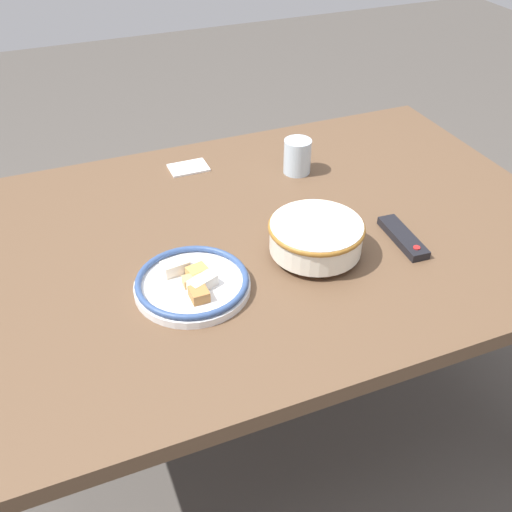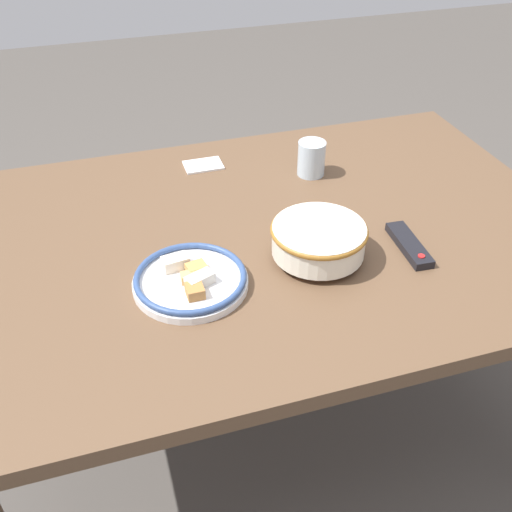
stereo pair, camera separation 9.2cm
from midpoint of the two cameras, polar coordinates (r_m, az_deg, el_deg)
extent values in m
plane|color=#4C4742|center=(1.99, 2.43, -14.59)|extent=(8.00, 8.00, 0.00)
cube|color=brown|center=(1.51, 3.09, 1.79)|extent=(1.54, 1.05, 0.04)
cylinder|color=brown|center=(2.32, 15.46, 3.76)|extent=(0.06, 0.06, 0.67)
cylinder|color=brown|center=(2.04, -20.82, -2.75)|extent=(0.06, 0.06, 0.67)
cylinder|color=silver|center=(1.42, 7.72, 0.10)|extent=(0.10, 0.10, 0.02)
cylinder|color=silver|center=(1.39, 7.87, 1.51)|extent=(0.22, 0.22, 0.07)
cylinder|color=#B75B23|center=(1.39, 7.85, 1.34)|extent=(0.19, 0.19, 0.06)
torus|color=#936023|center=(1.38, 7.96, 2.42)|extent=(0.22, 0.22, 0.01)
cylinder|color=white|center=(1.32, -4.27, -2.60)|extent=(0.26, 0.26, 0.02)
torus|color=#334C7F|center=(1.31, -4.30, -2.06)|extent=(0.25, 0.25, 0.01)
cube|color=tan|center=(1.31, -4.09, -2.05)|extent=(0.05, 0.03, 0.02)
cube|color=tan|center=(1.31, -3.70, -2.03)|extent=(0.04, 0.06, 0.02)
cube|color=tan|center=(1.33, -3.72, -1.26)|extent=(0.05, 0.04, 0.02)
cube|color=silver|center=(1.29, -3.34, -2.33)|extent=(0.07, 0.05, 0.03)
cube|color=silver|center=(1.35, -5.75, -0.67)|extent=(0.06, 0.04, 0.03)
cube|color=#B2753D|center=(1.27, -3.78, -3.39)|extent=(0.04, 0.04, 0.02)
cube|color=black|center=(1.49, 16.10, 0.98)|extent=(0.06, 0.18, 0.02)
cylinder|color=red|center=(1.44, 17.26, -0.05)|extent=(0.02, 0.02, 0.00)
cylinder|color=silver|center=(1.73, 6.84, 9.19)|extent=(0.08, 0.08, 0.10)
cube|color=white|center=(1.78, -3.56, 8.60)|extent=(0.11, 0.08, 0.01)
camera|label=1|loc=(0.05, -88.03, 1.49)|focal=42.00mm
camera|label=2|loc=(0.05, 91.97, -1.49)|focal=42.00mm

